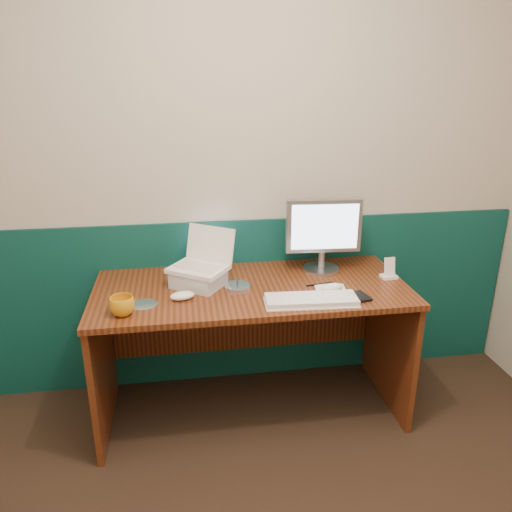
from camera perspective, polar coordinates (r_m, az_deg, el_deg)
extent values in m
cube|color=#BEB2A1|center=(2.75, -3.90, 9.07)|extent=(3.50, 0.04, 2.50)
cube|color=#073234|center=(2.97, -3.54, -5.31)|extent=(3.48, 0.02, 1.00)
cube|color=#3D1C0B|center=(2.73, -0.49, -10.74)|extent=(1.60, 0.70, 0.75)
cube|color=silver|center=(2.57, -6.59, -2.55)|extent=(0.31, 0.30, 0.08)
cube|color=white|center=(2.39, 6.34, -5.09)|extent=(0.44, 0.17, 0.03)
ellipsoid|color=white|center=(2.52, 8.66, -3.59)|extent=(0.14, 0.10, 0.04)
ellipsoid|color=white|center=(2.43, -8.41, -4.51)|extent=(0.13, 0.09, 0.04)
imported|color=orange|center=(2.33, -15.05, -5.52)|extent=(0.12, 0.12, 0.09)
cylinder|color=silver|center=(2.51, -2.13, -3.61)|extent=(0.13, 0.13, 0.03)
cylinder|color=#AFB7BF|center=(2.42, -12.75, -5.41)|extent=(0.13, 0.13, 0.00)
cylinder|color=black|center=(2.60, 7.36, -3.20)|extent=(0.15, 0.03, 0.01)
cube|color=silver|center=(2.56, 8.47, -3.65)|extent=(0.16, 0.12, 0.00)
cube|color=white|center=(2.75, 14.92, -2.27)|extent=(0.09, 0.07, 0.02)
cube|color=white|center=(2.73, 15.02, -1.17)|extent=(0.06, 0.03, 0.10)
cube|color=black|center=(2.48, 11.86, -4.54)|extent=(0.09, 0.12, 0.01)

